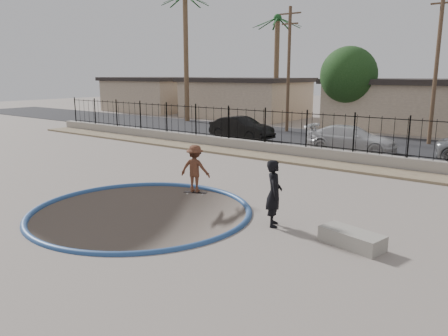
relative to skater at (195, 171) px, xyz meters
name	(u,v)px	position (x,y,z in m)	size (l,w,h in m)	color
ground	(319,173)	(-0.01, 10.40, -1.95)	(120.00, 120.00, 2.20)	gray
bowl_pit	(141,212)	(-0.01, -2.60, -0.85)	(6.84, 6.84, 1.80)	#4F443C
coping_ring	(141,212)	(-0.01, -2.60, -0.85)	(7.04, 7.04, 0.20)	navy
rock_strip	(295,160)	(-0.01, 7.60, -0.80)	(42.00, 1.60, 0.11)	tan
retaining_wall	(306,152)	(-0.01, 8.70, -0.55)	(42.00, 0.45, 0.60)	gray
fence	(307,129)	(-0.01, 8.70, 0.65)	(40.00, 0.04, 1.80)	black
street	(354,142)	(-0.01, 15.40, -0.84)	(90.00, 8.00, 0.04)	black
house_west_far	(155,94)	(-28.01, 24.90, 1.12)	(10.60, 8.60, 3.90)	tan
house_west	(245,97)	(-15.01, 24.90, 1.12)	(11.60, 8.60, 3.90)	tan
house_center	(400,103)	(-0.01, 24.90, 1.12)	(10.60, 8.60, 3.90)	tan
palm_left	(186,31)	(-17.01, 18.40, 7.10)	(2.30, 2.30, 11.30)	brown
palm_mid	(277,45)	(-10.01, 22.40, 5.83)	(2.30, 2.30, 9.30)	brown
utility_pole_left	(289,68)	(-6.01, 17.40, 3.85)	(1.70, 0.24, 9.00)	#473323
utility_pole_mid	(437,62)	(3.99, 17.40, 4.10)	(1.70, 0.24, 9.50)	#473323
street_tree_left	(349,75)	(-3.01, 21.40, 3.33)	(4.32, 4.32, 6.36)	#473323
skater	(195,171)	(0.00, 0.00, 0.00)	(1.10, 0.63, 1.71)	brown
skateboard	(195,192)	(0.00, 0.00, -0.79)	(0.86, 0.54, 0.07)	black
videographer	(274,193)	(3.99, -1.17, 0.11)	(0.70, 0.46, 1.92)	black
concrete_ledge	(352,239)	(6.37, -1.30, -0.65)	(1.60, 0.70, 0.40)	gray
car_a	(238,128)	(-6.81, 12.17, -0.11)	(1.66, 4.13, 1.41)	black
car_b	(241,128)	(-6.38, 11.97, -0.08)	(1.57, 4.49, 1.48)	black
car_c	(351,139)	(1.17, 11.80, -0.10)	(2.01, 4.94, 1.43)	silver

